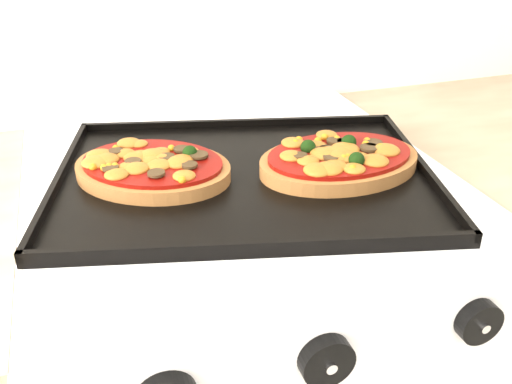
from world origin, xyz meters
name	(u,v)px	position (x,y,z in m)	size (l,w,h in m)	color
control_panel	(326,345)	(0.00, 1.39, 0.85)	(0.60, 0.02, 0.09)	white
knob_center	(326,361)	(-0.01, 1.37, 0.85)	(0.06, 0.06, 0.02)	black
knob_right	(479,322)	(0.17, 1.37, 0.85)	(0.05, 0.05, 0.02)	black
baking_tray	(245,175)	(0.00, 1.66, 0.92)	(0.51, 0.38, 0.02)	black
pizza_left	(153,166)	(-0.12, 1.70, 0.94)	(0.22, 0.16, 0.03)	#986034
pizza_right	(339,159)	(0.13, 1.64, 0.94)	(0.23, 0.16, 0.03)	#986034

